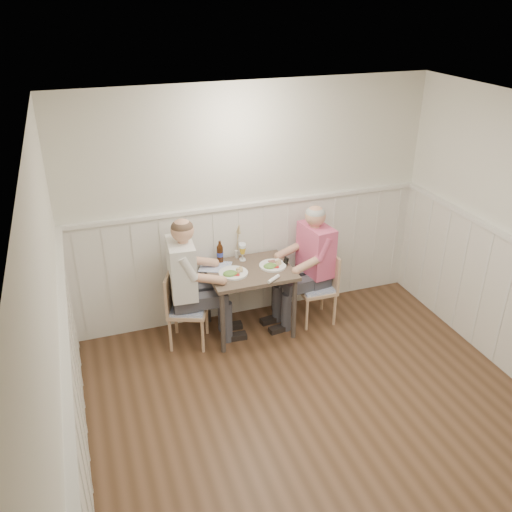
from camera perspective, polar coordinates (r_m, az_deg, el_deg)
The scene contains 16 objects.
ground_plane at distance 4.81m, azimuth 8.71°, elevation -18.95°, with size 4.50×4.50×0.00m, color #472E1C.
room_shell at distance 3.89m, azimuth 10.23°, elevation -3.00°, with size 4.04×4.54×2.60m.
wainscot at distance 4.84m, azimuth 5.54°, elevation -7.80°, with size 4.00×4.49×1.34m.
dining_table at distance 5.72m, azimuth -0.66°, elevation -2.33°, with size 0.88×0.70×0.75m.
chair_right at distance 6.05m, azimuth 6.76°, elevation -2.99°, with size 0.40×0.40×0.82m.
chair_left at distance 5.67m, azimuth -7.73°, elevation -5.22°, with size 0.51×0.51×0.83m.
man_in_pink at distance 6.01m, azimuth 5.86°, elevation -1.70°, with size 0.68×0.47×1.38m.
diner_cream at distance 5.61m, azimuth -7.22°, elevation -3.77°, with size 0.68×0.48×1.43m.
plate_man at distance 5.72m, azimuth 1.71°, elevation -0.93°, with size 0.29×0.29×0.07m.
plate_diner at distance 5.56m, azimuth -2.51°, elevation -1.75°, with size 0.30×0.30×0.08m.
beer_glass_a at distance 5.83m, azimuth -1.47°, elevation 0.77°, with size 0.08×0.08×0.19m.
beer_glass_b at distance 5.81m, azimuth -1.42°, elevation 0.63°, with size 0.07×0.07×0.18m.
beer_bottle at distance 5.79m, azimuth -3.82°, elevation 0.33°, with size 0.07×0.07×0.25m.
rolled_napkin at distance 5.45m, azimuth 1.86°, elevation -2.43°, with size 0.16×0.13×0.04m.
grass_vase at distance 5.85m, azimuth -2.06°, elevation 1.41°, with size 0.05×0.05×0.40m.
gingham_mat at distance 5.74m, azimuth -4.30°, elevation -1.13°, with size 0.40×0.37×0.01m.
Camera 1 is at (-1.75, -2.92, 3.40)m, focal length 38.00 mm.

